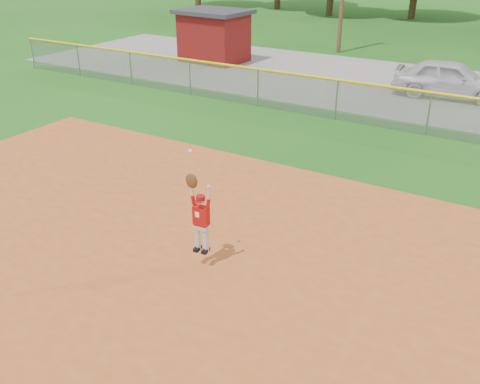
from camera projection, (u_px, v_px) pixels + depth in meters
name	position (u px, v px, depth m)	size (l,w,h in m)	color
ground	(301.00, 279.00, 10.77)	(120.00, 120.00, 0.00)	#1D5714
clay_infield	(220.00, 372.00, 8.45)	(24.00, 16.00, 0.04)	#B24F20
parking_strip	(460.00, 95.00, 23.09)	(44.00, 10.00, 0.03)	gray
car_white_a	(450.00, 79.00, 22.34)	(1.85, 4.59, 1.56)	silver
utility_shed	(214.00, 36.00, 28.58)	(3.79, 3.04, 2.71)	#5E0F0D
outfield_fence	(429.00, 111.00, 18.09)	(40.06, 0.10, 1.55)	gray
ballplayer	(200.00, 214.00, 10.66)	(0.56, 0.25, 2.20)	silver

